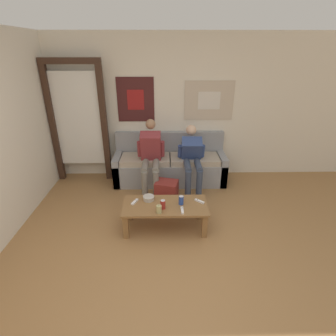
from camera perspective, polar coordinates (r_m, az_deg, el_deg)
ground_plane at (r=2.99m, az=-1.43°, el=-25.24°), size 18.00×18.00×0.00m
wall_back at (r=4.87m, az=-1.36°, el=12.71°), size 10.00×0.07×2.55m
door_frame at (r=4.91m, az=-19.07°, el=10.56°), size 1.00×0.10×2.15m
couch at (r=4.86m, az=0.40°, el=0.57°), size 2.01×0.67×0.87m
coffee_table at (r=3.59m, az=-0.65°, el=-8.87°), size 1.14×0.52×0.37m
person_seated_adult at (r=4.41m, az=-3.79°, el=2.88°), size 0.47×0.88×1.20m
person_seated_teen at (r=4.46m, az=5.25°, el=2.38°), size 0.47×0.95×1.08m
backpack at (r=4.22m, az=-0.34°, el=-5.38°), size 0.40×0.37×0.36m
ceramic_bowl at (r=3.65m, az=-4.23°, el=-6.48°), size 0.16×0.16×0.06m
pillar_candle at (r=3.37m, az=-1.99°, el=-8.96°), size 0.07×0.07×0.11m
drink_can_blue at (r=3.54m, az=2.88°, el=-7.02°), size 0.07×0.07×0.12m
drink_can_red at (r=3.44m, az=-1.12°, el=-7.94°), size 0.07×0.07×0.12m
game_controller_near_left at (r=3.63m, az=6.86°, el=-7.19°), size 0.13×0.12×0.03m
game_controller_near_right at (r=3.62m, az=-7.24°, el=-7.32°), size 0.09×0.14×0.03m
game_controller_far_center at (r=3.43m, az=3.12°, el=-9.18°), size 0.04×0.14×0.03m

